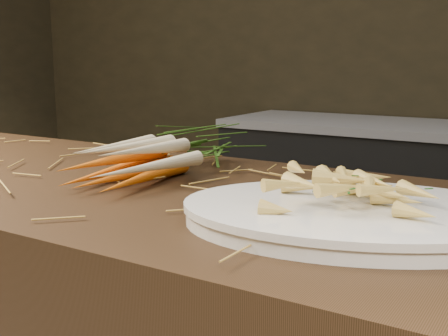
% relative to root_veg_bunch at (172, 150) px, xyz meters
% --- Properties ---
extents(back_counter, '(1.82, 0.62, 0.84)m').
position_rel_root_veg_bunch_xyz_m(back_counter, '(0.10, 1.75, -0.53)').
color(back_counter, black).
rests_on(back_counter, ground).
extents(straw_bedding, '(1.40, 0.60, 0.02)m').
position_rel_root_veg_bunch_xyz_m(straw_bedding, '(-0.20, -0.13, -0.04)').
color(straw_bedding, olive).
rests_on(straw_bedding, main_counter).
extents(root_veg_bunch, '(0.20, 0.52, 0.10)m').
position_rel_root_veg_bunch_xyz_m(root_veg_bunch, '(0.00, 0.00, 0.00)').
color(root_veg_bunch, '#D75E0B').
rests_on(root_veg_bunch, main_counter).
extents(serving_platter, '(0.59, 0.50, 0.03)m').
position_rel_root_veg_bunch_xyz_m(serving_platter, '(0.48, -0.19, -0.03)').
color(serving_platter, white).
rests_on(serving_platter, main_counter).
extents(roasted_veg_heap, '(0.30, 0.26, 0.06)m').
position_rel_root_veg_bunch_xyz_m(roasted_veg_heap, '(0.48, -0.19, 0.01)').
color(roasted_veg_heap, tan).
rests_on(roasted_veg_heap, serving_platter).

